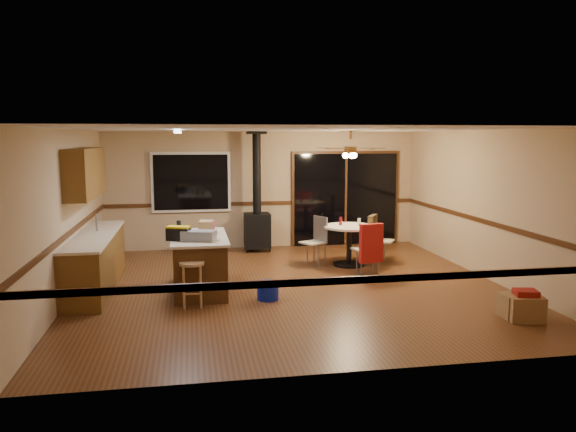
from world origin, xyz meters
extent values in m
plane|color=#563018|center=(0.00, 0.00, 0.00)|extent=(7.00, 7.00, 0.00)
plane|color=silver|center=(0.00, 0.00, 2.60)|extent=(7.00, 7.00, 0.00)
plane|color=tan|center=(0.00, 3.50, 1.30)|extent=(7.00, 0.00, 7.00)
plane|color=tan|center=(0.00, -3.50, 1.30)|extent=(7.00, 0.00, 7.00)
plane|color=tan|center=(-3.50, 0.00, 1.30)|extent=(0.00, 7.00, 7.00)
plane|color=tan|center=(3.50, 0.00, 1.30)|extent=(0.00, 7.00, 7.00)
cube|color=black|center=(-1.60, 3.45, 1.50)|extent=(1.72, 0.10, 1.32)
cube|color=black|center=(1.90, 3.45, 1.05)|extent=(2.52, 0.10, 2.10)
cube|color=brown|center=(-3.20, 0.50, 0.43)|extent=(0.60, 3.00, 0.86)
cube|color=beige|center=(-3.20, 0.50, 0.88)|extent=(0.64, 3.04, 0.04)
cube|color=brown|center=(-3.33, 0.70, 1.90)|extent=(0.35, 2.00, 0.80)
cube|color=#482A12|center=(-1.50, 0.00, 0.43)|extent=(0.80, 1.60, 0.86)
cube|color=beige|center=(-1.50, 0.00, 0.88)|extent=(0.88, 1.68, 0.04)
cube|color=black|center=(-0.20, 3.05, 0.46)|extent=(0.55, 0.50, 0.75)
cylinder|color=black|center=(-0.20, 3.05, 1.71)|extent=(0.18, 0.18, 1.77)
cylinder|color=brown|center=(1.39, 1.35, 2.25)|extent=(0.24, 0.24, 0.10)
cylinder|color=brown|center=(1.39, 1.35, 2.52)|extent=(0.05, 0.05, 0.16)
sphere|color=#FFD88C|center=(1.39, 1.35, 2.13)|extent=(0.16, 0.16, 0.16)
cube|color=white|center=(-1.80, 0.30, 2.56)|extent=(0.10, 1.20, 0.04)
cube|color=slate|center=(-1.52, -0.39, 0.98)|extent=(0.56, 0.41, 0.16)
cube|color=black|center=(-1.82, -0.31, 1.00)|extent=(0.39, 0.29, 0.19)
cube|color=gold|center=(-1.82, -0.31, 1.11)|extent=(0.38, 0.29, 0.03)
cube|color=olive|center=(-1.38, 0.28, 1.00)|extent=(0.26, 0.33, 0.21)
cylinder|color=black|center=(-1.82, 0.10, 1.02)|extent=(0.08, 0.08, 0.25)
cylinder|color=#D84C8C|center=(-1.28, 0.21, 1.01)|extent=(0.09, 0.09, 0.22)
cylinder|color=white|center=(-1.35, 0.45, 0.99)|extent=(0.07, 0.07, 0.17)
cylinder|color=tan|center=(-1.63, -0.84, 0.33)|extent=(0.40, 0.40, 0.67)
cylinder|color=#0B1CA1|center=(-0.49, -0.68, 0.14)|extent=(0.44, 0.44, 0.28)
cylinder|color=black|center=(1.39, 1.35, 0.02)|extent=(0.62, 0.62, 0.04)
cylinder|color=black|center=(1.39, 1.35, 0.39)|extent=(0.10, 0.10, 0.70)
cylinder|color=beige|center=(1.39, 1.35, 0.76)|extent=(0.99, 0.99, 0.04)
cylinder|color=#590C14|center=(1.24, 1.45, 0.86)|extent=(0.07, 0.07, 0.16)
cylinder|color=beige|center=(1.57, 1.30, 0.85)|extent=(0.08, 0.08, 0.15)
cube|color=tan|center=(0.69, 1.45, 0.45)|extent=(0.54, 0.54, 0.03)
cube|color=slate|center=(0.86, 1.54, 0.70)|extent=(0.20, 0.37, 0.50)
cube|color=tan|center=(1.49, 0.65, 0.45)|extent=(0.47, 0.47, 0.03)
cube|color=slate|center=(1.53, 0.47, 0.70)|extent=(0.40, 0.11, 0.50)
cube|color=#A41612|center=(1.53, 0.45, 0.60)|extent=(0.45, 0.19, 0.70)
cube|color=tan|center=(2.09, 1.40, 0.45)|extent=(0.55, 0.55, 0.03)
cube|color=slate|center=(1.93, 1.50, 0.70)|extent=(0.24, 0.36, 0.50)
cube|color=#312412|center=(1.91, 1.51, 0.60)|extent=(0.32, 0.43, 0.70)
cube|color=olive|center=(-1.45, 2.98, 0.18)|extent=(0.47, 0.38, 0.37)
cube|color=olive|center=(2.83, -2.26, 0.17)|extent=(0.52, 0.47, 0.34)
cube|color=olive|center=(2.78, -2.11, 0.16)|extent=(0.41, 0.36, 0.33)
cube|color=maroon|center=(2.83, -2.26, 0.38)|extent=(0.35, 0.31, 0.08)
camera|label=1|loc=(-1.63, -8.98, 2.48)|focal=35.00mm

